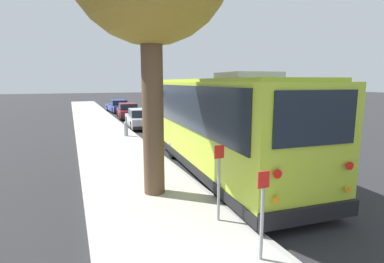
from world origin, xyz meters
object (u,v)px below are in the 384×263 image
at_px(shuttle_bus, 224,122).
at_px(sign_post_far, 219,182).
at_px(sign_post_near, 262,215).
at_px(parked_sedan_silver, 140,119).
at_px(fire_hydrant, 126,129).
at_px(parked_sedan_blue, 118,106).
at_px(parked_sedan_maroon, 128,111).

xyz_separation_m(shuttle_bus, sign_post_far, (-3.37, 1.90, -0.79)).
bearing_deg(sign_post_near, parked_sedan_silver, -5.53).
bearing_deg(sign_post_far, fire_hydrant, 0.29).
relative_size(parked_sedan_blue, fire_hydrant, 5.53).
relative_size(sign_post_far, fire_hydrant, 2.06).
distance_m(shuttle_bus, parked_sedan_silver, 11.64).
height_order(shuttle_bus, parked_sedan_silver, shuttle_bus).
xyz_separation_m(parked_sedan_blue, sign_post_far, (-26.25, 1.74, 0.42)).
bearing_deg(parked_sedan_silver, shuttle_bus, -174.77).
bearing_deg(sign_post_far, sign_post_near, 180.00).
height_order(parked_sedan_silver, sign_post_near, sign_post_near).
relative_size(shuttle_bus, parked_sedan_maroon, 1.92).
bearing_deg(parked_sedan_silver, sign_post_near, 178.22).
distance_m(shuttle_bus, sign_post_far, 3.94).
relative_size(parked_sedan_maroon, sign_post_far, 2.83).
distance_m(parked_sedan_maroon, parked_sedan_blue, 5.62).
xyz_separation_m(sign_post_near, fire_hydrant, (12.66, 0.06, -0.39)).
distance_m(parked_sedan_silver, sign_post_near, 16.59).
height_order(parked_sedan_silver, parked_sedan_maroon, parked_sedan_maroon).
height_order(sign_post_near, fire_hydrant, sign_post_near).
relative_size(parked_sedan_blue, sign_post_far, 2.69).
height_order(sign_post_far, fire_hydrant, sign_post_far).
relative_size(shuttle_bus, sign_post_near, 5.84).
distance_m(shuttle_bus, sign_post_near, 5.36).
height_order(parked_sedan_maroon, sign_post_far, sign_post_far).
distance_m(parked_sedan_silver, sign_post_far, 15.02).
bearing_deg(sign_post_near, sign_post_far, 0.00).
relative_size(shuttle_bus, parked_sedan_silver, 2.05).
distance_m(parked_sedan_maroon, fire_hydrant, 9.72).
xyz_separation_m(parked_sedan_silver, fire_hydrant, (-3.85, 1.65, -0.04)).
height_order(parked_sedan_maroon, sign_post_near, sign_post_near).
height_order(parked_sedan_blue, sign_post_far, sign_post_far).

